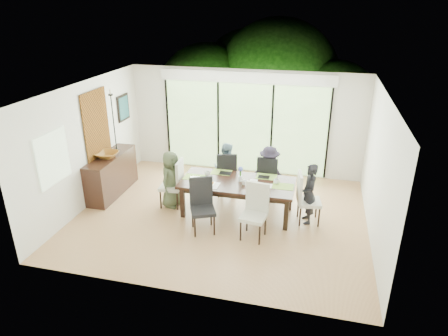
% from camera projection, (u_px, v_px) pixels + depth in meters
% --- Properties ---
extents(floor, '(6.00, 5.00, 0.01)m').
position_uv_depth(floor, '(221.00, 216.00, 8.53)').
color(floor, '#97633C').
rests_on(floor, ground).
extents(ceiling, '(6.00, 5.00, 0.01)m').
position_uv_depth(ceiling, '(221.00, 89.00, 7.47)').
color(ceiling, white).
rests_on(ceiling, wall_back).
extents(wall_back, '(6.00, 0.02, 2.70)m').
position_uv_depth(wall_back, '(245.00, 122.00, 10.25)').
color(wall_back, silver).
rests_on(wall_back, floor).
extents(wall_front, '(6.00, 0.02, 2.70)m').
position_uv_depth(wall_front, '(178.00, 218.00, 5.76)').
color(wall_front, silver).
rests_on(wall_front, floor).
extents(wall_left, '(0.02, 5.00, 2.70)m').
position_uv_depth(wall_left, '(87.00, 145.00, 8.67)').
color(wall_left, beige).
rests_on(wall_left, floor).
extents(wall_right, '(0.02, 5.00, 2.70)m').
position_uv_depth(wall_right, '(379.00, 171.00, 7.34)').
color(wall_right, silver).
rests_on(wall_right, floor).
extents(glass_doors, '(4.20, 0.02, 2.30)m').
position_uv_depth(glass_doors, '(245.00, 128.00, 10.27)').
color(glass_doors, '#598C3F').
rests_on(glass_doors, wall_back).
extents(blinds_header, '(4.40, 0.06, 0.28)m').
position_uv_depth(blinds_header, '(246.00, 77.00, 9.75)').
color(blinds_header, white).
rests_on(blinds_header, wall_back).
extents(mullion_a, '(0.05, 0.04, 2.30)m').
position_uv_depth(mullion_a, '(168.00, 123.00, 10.72)').
color(mullion_a, black).
rests_on(mullion_a, wall_back).
extents(mullion_b, '(0.05, 0.04, 2.30)m').
position_uv_depth(mullion_b, '(218.00, 126.00, 10.42)').
color(mullion_b, black).
rests_on(mullion_b, wall_back).
extents(mullion_c, '(0.05, 0.04, 2.30)m').
position_uv_depth(mullion_c, '(272.00, 130.00, 10.11)').
color(mullion_c, black).
rests_on(mullion_c, wall_back).
extents(mullion_d, '(0.05, 0.04, 2.30)m').
position_uv_depth(mullion_d, '(328.00, 134.00, 9.80)').
color(mullion_d, black).
rests_on(mullion_d, wall_back).
extents(side_window, '(0.02, 0.90, 1.00)m').
position_uv_depth(side_window, '(53.00, 158.00, 7.53)').
color(side_window, '#8CAD7F').
rests_on(side_window, wall_left).
extents(deck, '(6.00, 1.80, 0.10)m').
position_uv_depth(deck, '(250.00, 160.00, 11.59)').
color(deck, brown).
rests_on(deck, ground).
extents(rail_top, '(6.00, 0.08, 0.06)m').
position_uv_depth(rail_top, '(255.00, 132.00, 12.07)').
color(rail_top, '#513B23').
rests_on(rail_top, deck).
extents(foliage_left, '(3.20, 3.20, 3.20)m').
position_uv_depth(foliage_left, '(207.00, 93.00, 13.01)').
color(foliage_left, '#14380F').
rests_on(foliage_left, ground).
extents(foliage_mid, '(4.00, 4.00, 4.00)m').
position_uv_depth(foliage_mid, '(277.00, 82.00, 12.92)').
color(foliage_mid, '#14380F').
rests_on(foliage_mid, ground).
extents(foliage_right, '(2.80, 2.80, 2.80)m').
position_uv_depth(foliage_right, '(332.00, 107.00, 12.02)').
color(foliage_right, '#14380F').
rests_on(foliage_right, ground).
extents(foliage_far, '(3.60, 3.60, 3.60)m').
position_uv_depth(foliage_far, '(250.00, 82.00, 13.84)').
color(foliage_far, '#14380F').
rests_on(foliage_far, ground).
extents(table_top, '(2.38, 1.09, 0.06)m').
position_uv_depth(table_top, '(237.00, 183.00, 8.35)').
color(table_top, black).
rests_on(table_top, floor).
extents(table_apron, '(2.18, 0.89, 0.10)m').
position_uv_depth(table_apron, '(237.00, 187.00, 8.39)').
color(table_apron, black).
rests_on(table_apron, floor).
extents(table_leg_fl, '(0.09, 0.09, 0.68)m').
position_uv_depth(table_leg_fl, '(183.00, 202.00, 8.35)').
color(table_leg_fl, black).
rests_on(table_leg_fl, floor).
extents(table_leg_fr, '(0.09, 0.09, 0.68)m').
position_uv_depth(table_leg_fr, '(286.00, 215.00, 7.88)').
color(table_leg_fr, black).
rests_on(table_leg_fr, floor).
extents(table_leg_bl, '(0.09, 0.09, 0.68)m').
position_uv_depth(table_leg_bl, '(195.00, 185.00, 9.12)').
color(table_leg_bl, black).
rests_on(table_leg_bl, floor).
extents(table_leg_br, '(0.09, 0.09, 0.68)m').
position_uv_depth(table_leg_br, '(290.00, 195.00, 8.64)').
color(table_leg_br, black).
rests_on(table_leg_br, floor).
extents(chair_left_end, '(0.49, 0.49, 1.09)m').
position_uv_depth(chair_left_end, '(171.00, 183.00, 8.75)').
color(chair_left_end, beige).
rests_on(chair_left_end, floor).
extents(chair_right_end, '(0.53, 0.53, 1.09)m').
position_uv_depth(chair_right_end, '(310.00, 198.00, 8.09)').
color(chair_right_end, silver).
rests_on(chair_right_end, floor).
extents(chair_far_left, '(0.57, 0.57, 1.09)m').
position_uv_depth(chair_far_left, '(226.00, 173.00, 9.28)').
color(chair_far_left, black).
rests_on(chair_far_left, floor).
extents(chair_far_right, '(0.50, 0.50, 1.09)m').
position_uv_depth(chair_far_right, '(269.00, 177.00, 9.06)').
color(chair_far_right, black).
rests_on(chair_far_right, floor).
extents(chair_near_left, '(0.61, 0.61, 1.09)m').
position_uv_depth(chair_near_left, '(203.00, 207.00, 7.75)').
color(chair_near_left, black).
rests_on(chair_near_left, floor).
extents(chair_near_right, '(0.52, 0.52, 1.09)m').
position_uv_depth(chair_near_right, '(254.00, 213.00, 7.53)').
color(chair_near_right, beige).
rests_on(chair_near_right, floor).
extents(person_left_end, '(0.51, 0.67, 1.28)m').
position_uv_depth(person_left_end, '(171.00, 179.00, 8.71)').
color(person_left_end, '#445035').
rests_on(person_left_end, floor).
extents(person_right_end, '(0.51, 0.67, 1.28)m').
position_uv_depth(person_right_end, '(309.00, 194.00, 8.06)').
color(person_right_end, black).
rests_on(person_right_end, floor).
extents(person_far_left, '(0.65, 0.47, 1.28)m').
position_uv_depth(person_far_left, '(226.00, 169.00, 9.22)').
color(person_far_left, '#7494A8').
rests_on(person_far_left, floor).
extents(person_far_right, '(0.64, 0.45, 1.28)m').
position_uv_depth(person_far_right, '(269.00, 173.00, 9.00)').
color(person_far_right, '#231E2D').
rests_on(person_far_right, floor).
extents(placemat_left, '(0.44, 0.32, 0.01)m').
position_uv_depth(placemat_left, '(194.00, 177.00, 8.55)').
color(placemat_left, '#7CA73B').
rests_on(placemat_left, table_top).
extents(placemat_right, '(0.44, 0.32, 0.01)m').
position_uv_depth(placemat_right, '(283.00, 186.00, 8.13)').
color(placemat_right, '#7FAA3C').
rests_on(placemat_right, table_top).
extents(placemat_far_l, '(0.44, 0.32, 0.01)m').
position_uv_depth(placemat_far_l, '(221.00, 172.00, 8.80)').
color(placemat_far_l, '#87AB3D').
rests_on(placemat_far_l, table_top).
extents(placemat_far_r, '(0.44, 0.32, 0.01)m').
position_uv_depth(placemat_far_r, '(266.00, 177.00, 8.58)').
color(placemat_far_r, '#82B23F').
rests_on(placemat_far_r, table_top).
extents(placemat_paper, '(0.44, 0.32, 0.01)m').
position_uv_depth(placemat_paper, '(208.00, 185.00, 8.19)').
color(placemat_paper, white).
rests_on(placemat_paper, table_top).
extents(tablet_far_l, '(0.26, 0.18, 0.01)m').
position_uv_depth(tablet_far_l, '(225.00, 173.00, 8.73)').
color(tablet_far_l, black).
rests_on(tablet_far_l, table_top).
extents(tablet_far_r, '(0.24, 0.17, 0.01)m').
position_uv_depth(tablet_far_r, '(264.00, 177.00, 8.54)').
color(tablet_far_r, black).
rests_on(tablet_far_r, table_top).
extents(papers, '(0.30, 0.22, 0.00)m').
position_uv_depth(papers, '(270.00, 186.00, 8.14)').
color(papers, white).
rests_on(papers, table_top).
extents(platter_base, '(0.26, 0.26, 0.02)m').
position_uv_depth(platter_base, '(208.00, 184.00, 8.19)').
color(platter_base, white).
rests_on(platter_base, table_top).
extents(platter_snacks, '(0.20, 0.20, 0.01)m').
position_uv_depth(platter_snacks, '(208.00, 183.00, 8.18)').
color(platter_snacks, orange).
rests_on(platter_snacks, table_top).
extents(vase, '(0.08, 0.08, 0.12)m').
position_uv_depth(vase, '(240.00, 178.00, 8.35)').
color(vase, silver).
rests_on(vase, table_top).
extents(hyacinth_stems, '(0.04, 0.04, 0.16)m').
position_uv_depth(hyacinth_stems, '(240.00, 173.00, 8.31)').
color(hyacinth_stems, '#337226').
rests_on(hyacinth_stems, table_top).
extents(hyacinth_blooms, '(0.11, 0.11, 0.11)m').
position_uv_depth(hyacinth_blooms, '(241.00, 169.00, 8.27)').
color(hyacinth_blooms, '#5465D3').
rests_on(hyacinth_blooms, table_top).
extents(laptop, '(0.35, 0.25, 0.03)m').
position_uv_depth(laptop, '(197.00, 179.00, 8.44)').
color(laptop, silver).
rests_on(laptop, table_top).
extents(cup_a, '(0.17, 0.17, 0.10)m').
position_uv_depth(cup_a, '(207.00, 174.00, 8.61)').
color(cup_a, white).
rests_on(cup_a, table_top).
extents(cup_b, '(0.13, 0.13, 0.09)m').
position_uv_depth(cup_b, '(244.00, 182.00, 8.20)').
color(cup_b, white).
rests_on(cup_b, table_top).
extents(cup_c, '(0.16, 0.16, 0.10)m').
position_uv_depth(cup_c, '(276.00, 182.00, 8.24)').
color(cup_c, white).
rests_on(cup_c, table_top).
extents(book, '(0.19, 0.24, 0.02)m').
position_uv_depth(book, '(250.00, 182.00, 8.33)').
color(book, white).
rests_on(book, table_top).
extents(sideboard, '(0.47, 1.69, 0.95)m').
position_uv_depth(sideboard, '(112.00, 175.00, 9.35)').
color(sideboard, black).
rests_on(sideboard, floor).
extents(bowl, '(0.50, 0.50, 0.12)m').
position_uv_depth(bowl, '(107.00, 155.00, 9.05)').
color(bowl, brown).
rests_on(bowl, sideboard).
extents(candlestick_base, '(0.11, 0.11, 0.04)m').
position_uv_depth(candlestick_base, '(117.00, 150.00, 9.47)').
color(candlestick_base, black).
rests_on(candlestick_base, sideboard).
extents(candlestick_shaft, '(0.03, 0.03, 1.32)m').
position_uv_depth(candlestick_shaft, '(114.00, 123.00, 9.21)').
color(candlestick_shaft, black).
rests_on(candlestick_shaft, sideboard).
extents(candlestick_pan, '(0.11, 0.11, 0.03)m').
position_uv_depth(candlestick_pan, '(111.00, 95.00, 8.95)').
color(candlestick_pan, black).
rests_on(candlestick_pan, sideboard).
extents(candle, '(0.04, 0.04, 0.11)m').
position_uv_depth(candle, '(110.00, 92.00, 8.93)').
color(candle, silver).
rests_on(candle, sideboard).
extents(tapestry, '(0.02, 1.00, 1.50)m').
position_uv_depth(tapestry, '(96.00, 124.00, 8.88)').
color(tapestry, brown).
rests_on(tapestry, wall_left).
extents(art_frame, '(0.03, 0.55, 0.65)m').
position_uv_depth(art_frame, '(123.00, 108.00, 10.02)').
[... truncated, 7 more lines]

